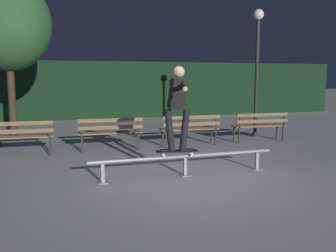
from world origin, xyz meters
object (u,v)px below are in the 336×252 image
object	(u,v)px
park_bench_right_center	(190,127)
lamp_post_right	(257,57)
skateboarder	(177,101)
park_bench_rightmost	(260,123)
grind_rail	(185,160)
park_bench_left_center	(110,130)
park_bench_leftmost	(18,134)
skateboard	(177,151)
tree_far_left	(8,24)

from	to	relation	value
park_bench_right_center	lamp_post_right	world-z (taller)	lamp_post_right
skateboarder	park_bench_rightmost	bearing A→B (deg)	38.21
grind_rail	park_bench_left_center	xyz separation A→B (m)	(-0.97, 2.75, 0.23)
park_bench_leftmost	park_bench_left_center	world-z (taller)	same
park_bench_left_center	park_bench_right_center	distance (m)	2.16
park_bench_leftmost	park_bench_left_center	xyz separation A→B (m)	(2.16, 0.00, 0.00)
park_bench_leftmost	park_bench_rightmost	size ratio (longest dim) A/B	1.00
grind_rail	park_bench_right_center	xyz separation A→B (m)	(1.18, 2.75, 0.23)
skateboard	lamp_post_right	distance (m)	5.68
skateboarder	park_bench_leftmost	xyz separation A→B (m)	(-2.97, 2.75, -0.88)
lamp_post_right	park_bench_right_center	bearing A→B (deg)	-160.70
park_bench_right_center	lamp_post_right	size ratio (longest dim) A/B	0.41
skateboarder	park_bench_rightmost	size ratio (longest dim) A/B	0.96
lamp_post_right	park_bench_left_center	bearing A→B (deg)	-169.29
grind_rail	tree_far_left	world-z (taller)	tree_far_left
park_bench_left_center	park_bench_rightmost	xyz separation A→B (m)	(4.31, 0.00, 0.00)
skateboard	park_bench_rightmost	xyz separation A→B (m)	(3.50, 2.75, 0.06)
grind_rail	skateboarder	world-z (taller)	skateboarder
skateboarder	park_bench_rightmost	world-z (taller)	skateboarder
grind_rail	park_bench_leftmost	bearing A→B (deg)	138.67
park_bench_rightmost	tree_far_left	xyz separation A→B (m)	(-6.87, 3.27, 2.93)
tree_far_left	park_bench_right_center	bearing A→B (deg)	-34.77
park_bench_rightmost	skateboard	bearing A→B (deg)	-141.82
park_bench_leftmost	park_bench_rightmost	distance (m)	6.47
park_bench_rightmost	tree_far_left	size ratio (longest dim) A/B	0.33
skateboard	skateboarder	bearing A→B (deg)	-8.38
lamp_post_right	tree_far_left	bearing A→B (deg)	161.77
skateboard	park_bench_right_center	distance (m)	3.06
skateboard	park_bench_right_center	world-z (taller)	park_bench_right_center
skateboarder	tree_far_left	bearing A→B (deg)	119.26
skateboard	park_bench_left_center	world-z (taller)	park_bench_left_center
park_bench_rightmost	park_bench_leftmost	bearing A→B (deg)	180.00
skateboard	park_bench_leftmost	world-z (taller)	park_bench_leftmost
skateboarder	park_bench_rightmost	distance (m)	4.53
skateboarder	skateboard	bearing A→B (deg)	171.62
park_bench_leftmost	park_bench_right_center	distance (m)	4.31
grind_rail	lamp_post_right	bearing A→B (deg)	44.40
park_bench_right_center	lamp_post_right	xyz separation A→B (m)	(2.53, 0.89, 1.94)
park_bench_right_center	lamp_post_right	bearing A→B (deg)	19.30
skateboard	park_bench_rightmost	world-z (taller)	park_bench_rightmost
skateboard	park_bench_rightmost	bearing A→B (deg)	38.18
skateboard	park_bench_left_center	xyz separation A→B (m)	(-0.81, 2.75, 0.06)
park_bench_right_center	tree_far_left	world-z (taller)	tree_far_left
park_bench_left_center	lamp_post_right	size ratio (longest dim) A/B	0.41
tree_far_left	lamp_post_right	size ratio (longest dim) A/B	1.26
park_bench_leftmost	park_bench_left_center	distance (m)	2.16
tree_far_left	park_bench_rightmost	bearing A→B (deg)	-25.47
park_bench_left_center	lamp_post_right	xyz separation A→B (m)	(4.69, 0.89, 1.94)
park_bench_leftmost	park_bench_rightmost	world-z (taller)	same
park_bench_left_center	park_bench_right_center	size ratio (longest dim) A/B	1.00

